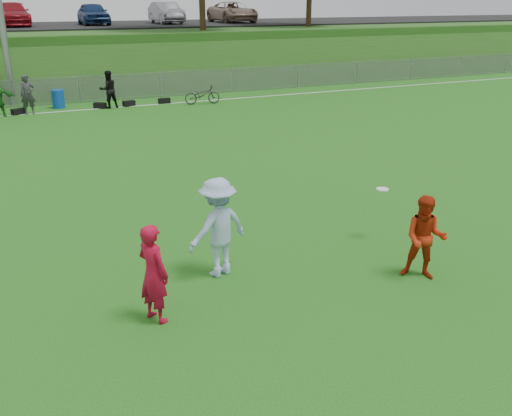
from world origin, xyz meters
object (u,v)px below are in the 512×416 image
player_blue (218,227)px  frisbee (382,189)px  player_red_center (425,238)px  bicycle (202,95)px  recycling_bin (58,99)px  player_red_left (153,273)px

player_blue → frisbee: 3.67m
player_blue → player_red_center: bearing=137.5°
player_red_center → bicycle: size_ratio=0.92×
player_red_center → frisbee: bearing=119.9°
player_blue → recycling_bin: player_blue is taller
frisbee → bicycle: frisbee is taller
player_red_left → player_blue: player_blue is taller
recycling_bin → bicycle: size_ratio=0.49×
player_blue → bicycle: size_ratio=1.09×
recycling_bin → bicycle: bearing=-15.7°
frisbee → recycling_bin: bearing=102.8°
player_red_center → player_red_left: bearing=-145.6°
player_red_center → bicycle: (2.51, 18.77, -0.33)m
player_blue → recycling_bin: size_ratio=2.21×
player_red_left → bicycle: 19.57m
player_red_center → player_blue: 3.69m
bicycle → frisbee: bearing=-179.8°
player_red_left → frisbee: (5.15, 1.19, 0.29)m
frisbee → bicycle: bearing=82.8°
player_red_center → frisbee: 1.86m
player_red_left → recycling_bin: size_ratio=1.94×
player_red_left → bicycle: bearing=-47.5°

